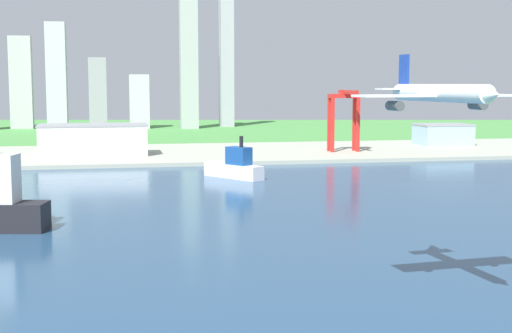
# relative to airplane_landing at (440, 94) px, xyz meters

# --- Properties ---
(ground_plane) EXTENTS (2400.00, 2400.00, 0.00)m
(ground_plane) POSITION_rel_airplane_landing_xyz_m (-10.53, 167.17, -47.66)
(ground_plane) COLOR #488D43
(water_bay) EXTENTS (840.00, 360.00, 0.15)m
(water_bay) POSITION_rel_airplane_landing_xyz_m (-10.53, 107.17, -47.58)
(water_bay) COLOR navy
(water_bay) RESTS_ON ground
(industrial_pier) EXTENTS (840.00, 140.00, 2.50)m
(industrial_pier) POSITION_rel_airplane_landing_xyz_m (-10.53, 357.17, -46.41)
(industrial_pier) COLOR #A2A895
(industrial_pier) RESTS_ON ground
(airplane_landing) EXTENTS (36.91, 40.30, 12.61)m
(airplane_landing) POSITION_rel_airplane_landing_xyz_m (0.00, 0.00, 0.00)
(airplane_landing) COLOR white
(ferry_boat) EXTENTS (28.11, 35.53, 22.48)m
(ferry_boat) POSITION_rel_airplane_landing_xyz_m (-6.82, 228.96, -41.44)
(ferry_boat) COLOR white
(ferry_boat) RESTS_ON water_bay
(port_crane_red) EXTENTS (20.78, 36.35, 42.80)m
(port_crane_red) POSITION_rel_airplane_landing_xyz_m (88.30, 337.40, -15.35)
(port_crane_red) COLOR red
(port_crane_red) RESTS_ON industrial_pier
(warehouse_main) EXTENTS (70.47, 32.66, 20.66)m
(warehouse_main) POSITION_rel_airplane_landing_xyz_m (-82.29, 344.57, -34.80)
(warehouse_main) COLOR white
(warehouse_main) RESTS_ON industrial_pier
(warehouse_annex) EXTENTS (39.51, 30.52, 16.26)m
(warehouse_annex) POSITION_rel_airplane_landing_xyz_m (181.17, 377.12, -37.00)
(warehouse_annex) COLOR #99BCD1
(warehouse_annex) RESTS_ON industrial_pier
(distant_skyline) EXTENTS (283.04, 52.19, 147.12)m
(distant_skyline) POSITION_rel_airplane_landing_xyz_m (-80.79, 679.80, 8.80)
(distant_skyline) COLOR gray
(distant_skyline) RESTS_ON ground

